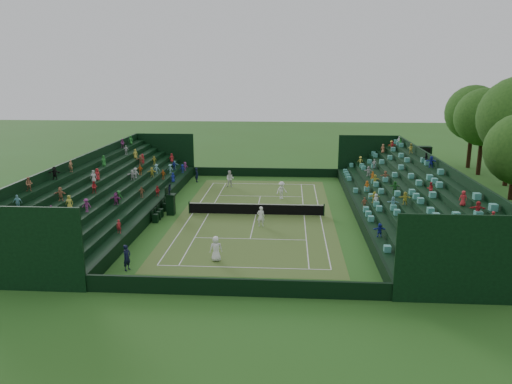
# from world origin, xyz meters

# --- Properties ---
(ground) EXTENTS (160.00, 160.00, 0.00)m
(ground) POSITION_xyz_m (0.00, 0.00, 0.00)
(ground) COLOR #2C5A1C
(ground) RESTS_ON ground
(court_surface) EXTENTS (12.97, 26.77, 0.01)m
(court_surface) POSITION_xyz_m (0.00, 0.00, 0.01)
(court_surface) COLOR #2D6A23
(court_surface) RESTS_ON ground
(perimeter_wall_north) EXTENTS (17.17, 0.20, 1.00)m
(perimeter_wall_north) POSITION_xyz_m (0.00, 15.88, 0.50)
(perimeter_wall_north) COLOR black
(perimeter_wall_north) RESTS_ON ground
(perimeter_wall_south) EXTENTS (17.17, 0.20, 1.00)m
(perimeter_wall_south) POSITION_xyz_m (0.00, -15.88, 0.50)
(perimeter_wall_south) COLOR black
(perimeter_wall_south) RESTS_ON ground
(perimeter_wall_east) EXTENTS (0.20, 31.77, 1.00)m
(perimeter_wall_east) POSITION_xyz_m (8.48, 0.00, 0.50)
(perimeter_wall_east) COLOR black
(perimeter_wall_east) RESTS_ON ground
(perimeter_wall_west) EXTENTS (0.20, 31.77, 1.00)m
(perimeter_wall_west) POSITION_xyz_m (-8.48, 0.00, 0.50)
(perimeter_wall_west) COLOR black
(perimeter_wall_west) RESTS_ON ground
(north_grandstand) EXTENTS (6.60, 32.00, 4.90)m
(north_grandstand) POSITION_xyz_m (12.66, 0.00, 1.55)
(north_grandstand) COLOR black
(north_grandstand) RESTS_ON ground
(south_grandstand) EXTENTS (6.60, 32.00, 4.90)m
(south_grandstand) POSITION_xyz_m (-12.66, 0.00, 1.55)
(south_grandstand) COLOR black
(south_grandstand) RESTS_ON ground
(tennis_net) EXTENTS (11.67, 0.10, 1.06)m
(tennis_net) POSITION_xyz_m (0.00, 0.00, 0.53)
(tennis_net) COLOR black
(tennis_net) RESTS_ON ground
(scoreboard_tower) EXTENTS (2.00, 1.00, 3.70)m
(scoreboard_tower) POSITION_xyz_m (17.75, 16.00, 3.14)
(scoreboard_tower) COLOR black
(scoreboard_tower) RESTS_ON ground
(tree_row) EXTENTS (10.50, 34.69, 11.65)m
(tree_row) POSITION_xyz_m (24.48, 10.76, 6.72)
(tree_row) COLOR black
(tree_row) RESTS_ON ground
(umpire_chair) EXTENTS (0.86, 0.86, 2.69)m
(umpire_chair) POSITION_xyz_m (-7.29, -0.48, 1.15)
(umpire_chair) COLOR black
(umpire_chair) RESTS_ON ground
(courtside_chairs) EXTENTS (0.46, 5.44, 1.01)m
(courtside_chairs) POSITION_xyz_m (-8.02, -0.32, 0.38)
(courtside_chairs) COLOR black
(courtside_chairs) RESTS_ON ground
(player_near_west) EXTENTS (0.91, 0.70, 1.67)m
(player_near_west) POSITION_xyz_m (-1.87, -10.83, 0.84)
(player_near_west) COLOR white
(player_near_west) RESTS_ON ground
(player_near_east) EXTENTS (0.65, 0.48, 1.65)m
(player_near_east) POSITION_xyz_m (0.61, -3.31, 0.83)
(player_near_east) COLOR white
(player_near_east) RESTS_ON ground
(player_far_west) EXTENTS (0.93, 0.76, 1.77)m
(player_far_west) POSITION_xyz_m (-3.45, 10.27, 0.89)
(player_far_west) COLOR white
(player_far_west) RESTS_ON ground
(player_far_east) EXTENTS (1.27, 1.12, 1.70)m
(player_far_east) POSITION_xyz_m (2.10, 5.56, 0.85)
(player_far_east) COLOR white
(player_far_east) RESTS_ON ground
(line_judge_north) EXTENTS (0.59, 0.69, 1.62)m
(line_judge_north) POSITION_xyz_m (-7.41, 12.42, 0.81)
(line_judge_north) COLOR black
(line_judge_north) RESTS_ON ground
(line_judge_south) EXTENTS (0.58, 0.70, 1.64)m
(line_judge_south) POSITION_xyz_m (-7.13, -12.72, 0.82)
(line_judge_south) COLOR black
(line_judge_south) RESTS_ON ground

